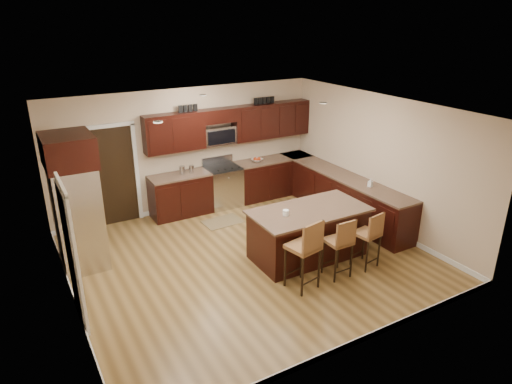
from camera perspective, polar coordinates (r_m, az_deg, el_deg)
floor at (r=8.37m, az=-0.85°, el=-8.27°), size 6.00×6.00×0.00m
ceiling at (r=7.41m, az=-0.96°, el=10.18°), size 6.00×6.00×0.00m
wall_back at (r=10.16m, az=-8.48°, el=5.23°), size 6.00×0.00×6.00m
wall_left at (r=6.97m, az=-23.07°, el=-4.07°), size 0.00×5.50×5.50m
wall_right at (r=9.52m, az=15.12°, el=3.61°), size 0.00×5.50×5.50m
base_cabinets at (r=10.19m, az=4.54°, el=0.18°), size 4.02×3.96×0.92m
upper_cabinets at (r=10.30m, az=-2.84°, el=8.49°), size 4.00×0.33×0.80m
range at (r=10.43m, az=-4.14°, el=0.76°), size 0.76×0.64×1.11m
microwave at (r=10.22m, az=-4.70°, el=7.06°), size 0.76×0.31×0.40m
doorway at (r=9.79m, az=-17.32°, el=1.89°), size 0.85×0.03×2.06m
pantry_door at (r=6.84m, az=-22.15°, el=-7.50°), size 0.03×0.80×2.04m
letter_decor at (r=10.15m, az=-3.62°, el=10.89°), size 2.20×0.03×0.15m
island at (r=8.31m, az=6.55°, el=-5.30°), size 2.11×1.12×0.92m
stool_left at (r=7.20m, az=6.31°, el=-6.88°), size 0.53×0.53×1.20m
stool_mid at (r=7.64m, az=10.55°, el=-6.11°), size 0.40×0.40×1.06m
stool_right at (r=8.04m, az=14.04°, el=-5.08°), size 0.44×0.44×1.03m
refrigerator at (r=8.25m, az=-21.61°, el=-1.03°), size 0.79×0.97×2.35m
floor_mat at (r=9.76m, az=-4.19°, el=-3.72°), size 0.84×0.58×0.01m
fruit_bowl at (r=10.67m, az=0.13°, el=4.02°), size 0.32×0.32×0.06m
soap_bottle at (r=9.35m, az=14.10°, el=1.15°), size 0.10×0.10×0.17m
canister_tall at (r=9.90m, az=-9.22°, el=2.70°), size 0.12×0.12×0.18m
canister_short at (r=9.97m, az=-8.08°, el=2.85°), size 0.11×0.11×0.16m
island_jar at (r=7.81m, az=3.74°, el=-2.61°), size 0.10×0.10×0.10m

